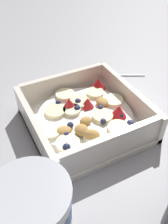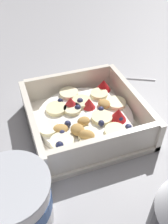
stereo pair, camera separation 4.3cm
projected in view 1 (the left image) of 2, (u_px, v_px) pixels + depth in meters
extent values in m
plane|color=#9E9EA3|center=(77.00, 129.00, 0.45)|extent=(2.40, 2.40, 0.00)
cube|color=white|center=(84.00, 122.00, 0.45)|extent=(0.19, 0.19, 0.01)
cube|color=white|center=(127.00, 98.00, 0.47)|extent=(0.19, 0.01, 0.06)
cube|color=white|center=(34.00, 129.00, 0.40)|extent=(0.19, 0.01, 0.06)
cube|color=white|center=(112.00, 148.00, 0.37)|extent=(0.01, 0.17, 0.06)
cube|color=white|center=(63.00, 86.00, 0.50)|extent=(0.01, 0.17, 0.06)
cylinder|color=white|center=(84.00, 117.00, 0.44)|extent=(0.17, 0.17, 0.02)
cylinder|color=beige|center=(103.00, 116.00, 0.43)|extent=(0.05, 0.05, 0.01)
cylinder|color=beige|center=(118.00, 128.00, 0.41)|extent=(0.05, 0.05, 0.01)
cylinder|color=beige|center=(55.00, 111.00, 0.44)|extent=(0.05, 0.05, 0.01)
cylinder|color=beige|center=(79.00, 102.00, 0.46)|extent=(0.05, 0.05, 0.01)
cylinder|color=#F7EFC6|center=(94.00, 135.00, 0.39)|extent=(0.04, 0.04, 0.01)
cylinder|color=#F4EAB7|center=(65.00, 95.00, 0.48)|extent=(0.04, 0.04, 0.01)
cylinder|color=beige|center=(95.00, 93.00, 0.48)|extent=(0.05, 0.05, 0.01)
cylinder|color=#F4EAB7|center=(113.00, 100.00, 0.46)|extent=(0.05, 0.05, 0.01)
cylinder|color=#F7EFC6|center=(68.00, 144.00, 0.38)|extent=(0.05, 0.05, 0.01)
cylinder|color=#F7EFC6|center=(52.00, 131.00, 0.40)|extent=(0.05, 0.05, 0.01)
cylinder|color=#F4EAB7|center=(73.00, 110.00, 0.44)|extent=(0.04, 0.04, 0.01)
cone|color=red|center=(98.00, 84.00, 0.49)|extent=(0.04, 0.04, 0.02)
cone|color=red|center=(88.00, 103.00, 0.45)|extent=(0.02, 0.02, 0.02)
cone|color=red|center=(70.00, 103.00, 0.44)|extent=(0.04, 0.04, 0.02)
cone|color=red|center=(119.00, 111.00, 0.43)|extent=(0.03, 0.03, 0.02)
sphere|color=#23284C|center=(103.00, 121.00, 0.42)|extent=(0.01, 0.01, 0.01)
sphere|color=navy|center=(78.00, 101.00, 0.46)|extent=(0.01, 0.01, 0.01)
sphere|color=#191E3D|center=(58.00, 103.00, 0.45)|extent=(0.01, 0.01, 0.01)
sphere|color=#23284C|center=(70.00, 125.00, 0.41)|extent=(0.01, 0.01, 0.01)
sphere|color=#191E3D|center=(67.00, 147.00, 0.37)|extent=(0.01, 0.01, 0.01)
sphere|color=navy|center=(130.00, 123.00, 0.41)|extent=(0.01, 0.01, 0.01)
sphere|color=#23284C|center=(77.00, 108.00, 0.44)|extent=(0.01, 0.01, 0.01)
sphere|color=navy|center=(104.00, 103.00, 0.45)|extent=(0.01, 0.01, 0.01)
sphere|color=navy|center=(66.00, 134.00, 0.39)|extent=(0.01, 0.01, 0.01)
sphere|color=navy|center=(100.00, 108.00, 0.44)|extent=(0.01, 0.01, 0.01)
sphere|color=#23284C|center=(120.00, 116.00, 0.43)|extent=(0.01, 0.01, 0.01)
ellipsoid|color=tan|center=(102.00, 102.00, 0.45)|extent=(0.03, 0.02, 0.01)
ellipsoid|color=tan|center=(86.00, 121.00, 0.41)|extent=(0.02, 0.02, 0.01)
ellipsoid|color=tan|center=(64.00, 131.00, 0.40)|extent=(0.03, 0.03, 0.01)
ellipsoid|color=tan|center=(81.00, 130.00, 0.40)|extent=(0.03, 0.03, 0.02)
ellipsoid|color=tan|center=(94.00, 134.00, 0.39)|extent=(0.03, 0.03, 0.02)
ellipsoid|color=silver|center=(81.00, 74.00, 0.58)|extent=(0.05, 0.06, 0.01)
cylinder|color=silver|center=(118.00, 75.00, 0.58)|extent=(0.06, 0.11, 0.01)
cylinder|color=white|center=(33.00, 211.00, 0.29)|extent=(0.09, 0.09, 0.08)
cylinder|color=#2D5193|center=(33.00, 209.00, 0.29)|extent=(0.09, 0.09, 0.02)
cylinder|color=#B7BCC6|center=(28.00, 192.00, 0.26)|extent=(0.10, 0.10, 0.00)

